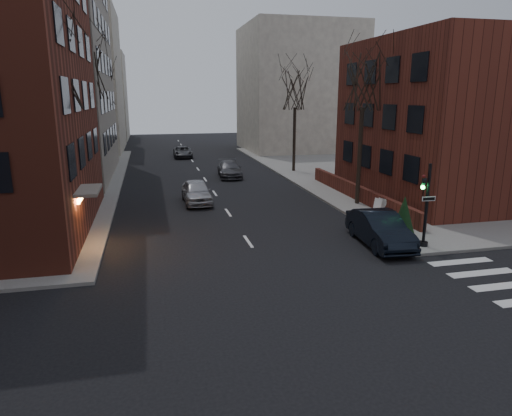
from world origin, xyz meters
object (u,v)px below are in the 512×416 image
Objects in this scene: tree_left_a at (52,67)px; traffic_signal at (425,211)px; sandwich_board at (380,206)px; tree_right_b at (295,91)px; car_lane_far at (183,152)px; streetlamp_near at (93,142)px; car_lane_gray at (230,169)px; parked_sedan at (380,229)px; car_lane_silver at (196,192)px; streetlamp_far at (114,124)px; tree_left_b at (85,71)px; tree_right_a at (364,82)px; tree_left_c at (103,87)px; evergreen_shrub at (404,215)px.

traffic_signal is at bearing -16.65° from tree_left_a.
tree_right_b is at bearing 72.95° from sandwich_board.
car_lane_far is at bearing 90.43° from sandwich_board.
streetlamp_near is 6.38× the size of sandwich_board.
parked_sedan is at bearing -74.94° from car_lane_gray.
parked_sedan is 21.14m from car_lane_gray.
tree_right_b is 2.00× the size of car_lane_silver.
streetlamp_far is 1.29× the size of car_lane_gray.
tree_right_a is at bearing -24.44° from tree_left_b.
tree_left_a is at bearing -167.20° from tree_right_a.
traffic_signal reaches higher than parked_sedan.
tree_left_b reaches higher than traffic_signal.
traffic_signal is 0.86× the size of car_lane_far.
car_lane_silver is at bearing 128.22° from traffic_signal.
tree_right_a reaches higher than parked_sedan.
tree_left_a is 1.06× the size of tree_left_c.
tree_left_a is 28.32m from streetlamp_far.
tree_right_a reaches higher than car_lane_gray.
car_lane_silver reaches higher than sandwich_board.
tree_left_b is 22.41m from sandwich_board.
tree_left_b is at bearing 90.00° from tree_left_a.
car_lane_gray is at bearing 95.21° from sandwich_board.
tree_right_a is 4.77× the size of evergreen_shrub.
tree_left_c is 16.20m from car_lane_gray.
tree_left_a reaches higher than sandwich_board.
evergreen_shrub is at bearing 31.54° from parked_sedan.
tree_right_b is 1.89× the size of car_lane_gray.
tree_left_b is at bearing 136.99° from parked_sedan.
tree_left_b reaches higher than tree_right_a.
streetlamp_near is 1.29× the size of car_lane_gray.
tree_left_c is 19.34m from tree_right_b.
tree_left_c reaches higher than streetlamp_near.
tree_right_a is (0.86, 9.01, 6.12)m from traffic_signal.
tree_right_b is at bearing 18.82° from tree_left_b.
car_lane_far is (8.00, 19.21, -8.27)m from tree_left_b.
tree_left_a is 10.42× the size of sandwich_board.
tree_left_c reaches higher than streetlamp_far.
streetlamp_far is 35.16m from evergreen_shrub.
tree_right_a reaches higher than evergreen_shrub.
tree_right_a is at bearing 75.83° from parked_sedan.
tree_right_a reaches higher than streetlamp_far.
tree_left_b is 6.18m from streetlamp_near.
tree_left_c is 4.33m from streetlamp_far.
streetlamp_near reaches higher than sandwich_board.
tree_left_b is at bearing -161.18° from tree_right_b.
tree_right_b is 9.53m from car_lane_gray.
sandwich_board is at bearing 65.57° from parked_sedan.
tree_right_b reaches higher than evergreen_shrub.
tree_right_a is (17.60, 4.00, -0.44)m from tree_left_a.
parked_sedan is at bearing 149.94° from traffic_signal.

